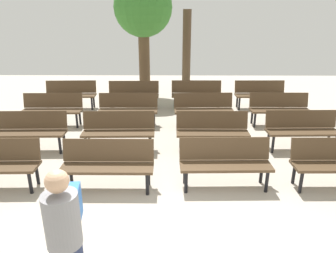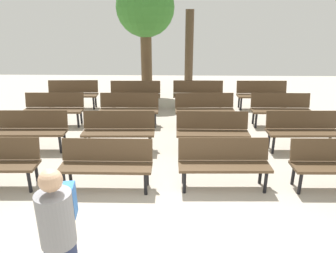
{
  "view_description": "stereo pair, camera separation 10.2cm",
  "coord_description": "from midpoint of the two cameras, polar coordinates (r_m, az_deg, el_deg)",
  "views": [
    {
      "loc": [
        0.05,
        -3.41,
        2.98
      ],
      "look_at": [
        0.0,
        3.22,
        0.55
      ],
      "focal_mm": 33.8,
      "sensor_mm": 36.0,
      "label": 1
    },
    {
      "loc": [
        0.16,
        -3.41,
        2.98
      ],
      "look_at": [
        0.0,
        3.22,
        0.55
      ],
      "focal_mm": 33.8,
      "sensor_mm": 36.0,
      "label": 2
    }
  ],
  "objects": [
    {
      "name": "visitor_with_backpack",
      "position": [
        3.42,
        -18.19,
        -17.75
      ],
      "size": [
        0.38,
        0.56,
        1.65
      ],
      "rotation": [
        0.0,
        0.0,
        3.27
      ],
      "color": "navy",
      "rests_on": "ground_plane"
    },
    {
      "name": "bench_r2_c1",
      "position": [
        8.7,
        -6.69,
        3.46
      ],
      "size": [
        1.61,
        0.51,
        0.87
      ],
      "rotation": [
        0.0,
        0.0,
        0.02
      ],
      "color": "#4C3823",
      "rests_on": "ground_plane"
    },
    {
      "name": "bench_r2_c3",
      "position": [
        9.16,
        19.98,
        3.23
      ],
      "size": [
        1.6,
        0.49,
        0.87
      ],
      "rotation": [
        0.0,
        0.0,
        -0.0
      ],
      "color": "#4C3823",
      "rests_on": "ground_plane"
    },
    {
      "name": "bench_r3_c0",
      "position": [
        10.69,
        -16.54,
        5.91
      ],
      "size": [
        1.62,
        0.54,
        0.87
      ],
      "rotation": [
        0.0,
        0.0,
        0.04
      ],
      "color": "#4C3823",
      "rests_on": "ground_plane"
    },
    {
      "name": "tree_1",
      "position": [
        11.56,
        -3.85,
        20.26
      ],
      "size": [
        2.01,
        2.01,
        4.1
      ],
      "color": "brown",
      "rests_on": "ground_plane"
    },
    {
      "name": "bench_r0_c2",
      "position": [
        5.68,
        10.53,
        -6.04
      ],
      "size": [
        1.61,
        0.52,
        0.87
      ],
      "rotation": [
        0.0,
        0.0,
        0.02
      ],
      "color": "#4C3823",
      "rests_on": "ground_plane"
    },
    {
      "name": "tree_0",
      "position": [
        13.55,
        4.05,
        13.92
      ],
      "size": [
        0.35,
        0.35,
        3.05
      ],
      "color": "#4C3A28",
      "rests_on": "ground_plane"
    },
    {
      "name": "bench_r0_c1",
      "position": [
        5.65,
        -10.52,
        -6.22
      ],
      "size": [
        1.6,
        0.48,
        0.87
      ],
      "rotation": [
        0.0,
        0.0,
        -0.0
      ],
      "color": "#4C3823",
      "rests_on": "ground_plane"
    },
    {
      "name": "bench_r3_c3",
      "position": [
        10.63,
        16.86,
        5.8
      ],
      "size": [
        1.61,
        0.51,
        0.87
      ],
      "rotation": [
        0.0,
        0.0,
        0.02
      ],
      "color": "#4C3823",
      "rests_on": "ground_plane"
    },
    {
      "name": "bench_r1_c0",
      "position": [
        7.71,
        -23.13,
        -0.27
      ],
      "size": [
        1.61,
        0.52,
        0.87
      ],
      "rotation": [
        0.0,
        0.0,
        0.03
      ],
      "color": "#4C3823",
      "rests_on": "ground_plane"
    },
    {
      "name": "bench_r2_c2",
      "position": [
        8.69,
        6.94,
        3.43
      ],
      "size": [
        1.62,
        0.54,
        0.87
      ],
      "rotation": [
        0.0,
        0.0,
        0.04
      ],
      "color": "#4C3823",
      "rests_on": "ground_plane"
    },
    {
      "name": "bench_r1_c1",
      "position": [
        7.14,
        -8.47,
        -0.37
      ],
      "size": [
        1.61,
        0.52,
        0.87
      ],
      "rotation": [
        0.0,
        0.0,
        0.03
      ],
      "color": "#4C3823",
      "rests_on": "ground_plane"
    },
    {
      "name": "bench_r1_c3",
      "position": [
        7.71,
        23.47,
        -0.33
      ],
      "size": [
        1.61,
        0.52,
        0.87
      ],
      "rotation": [
        0.0,
        0.0,
        0.03
      ],
      "color": "#4C3823",
      "rests_on": "ground_plane"
    },
    {
      "name": "bench_r2_c0",
      "position": [
        9.19,
        -19.59,
        3.32
      ],
      "size": [
        1.61,
        0.51,
        0.87
      ],
      "rotation": [
        0.0,
        0.0,
        0.02
      ],
      "color": "#4C3823",
      "rests_on": "ground_plane"
    },
    {
      "name": "bench_r1_c2",
      "position": [
        7.11,
        8.4,
        -0.46
      ],
      "size": [
        1.6,
        0.49,
        0.87
      ],
      "rotation": [
        0.0,
        0.0,
        0.0
      ],
      "color": "#4C3823",
      "rests_on": "ground_plane"
    },
    {
      "name": "bench_r3_c1",
      "position": [
        10.22,
        -5.64,
        6.02
      ],
      "size": [
        1.61,
        0.5,
        0.87
      ],
      "rotation": [
        0.0,
        0.0,
        0.01
      ],
      "color": "#4C3823",
      "rests_on": "ground_plane"
    },
    {
      "name": "bench_r3_c2",
      "position": [
        10.26,
        5.74,
        6.07
      ],
      "size": [
        1.6,
        0.49,
        0.87
      ],
      "rotation": [
        0.0,
        0.0,
        0.0
      ],
      "color": "#4C3823",
      "rests_on": "ground_plane"
    },
    {
      "name": "ground_plane",
      "position": [
        4.53,
        -0.33,
        -21.02
      ],
      "size": [
        24.0,
        24.0,
        0.0
      ],
      "primitive_type": "plane",
      "color": "#B2A899"
    }
  ]
}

